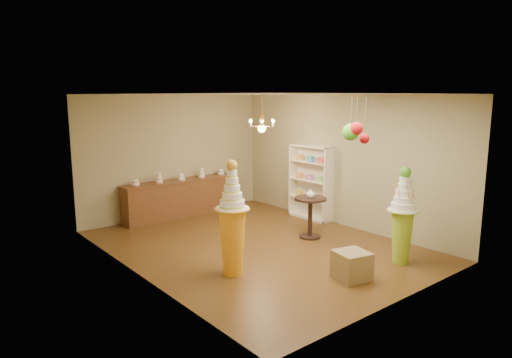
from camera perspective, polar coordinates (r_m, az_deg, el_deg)
floor at (r=9.26m, az=0.15°, el=-8.34°), size 6.50×6.50×0.00m
ceiling at (r=8.77m, az=0.16°, el=10.56°), size 6.50×6.50×0.00m
wall_back at (r=11.56m, az=-10.13°, el=2.90°), size 5.00×0.04×3.00m
wall_front at (r=6.75m, az=17.96°, el=-2.73°), size 5.00×0.04×3.00m
wall_left at (r=7.58m, az=-14.61°, el=-1.15°), size 0.04×6.50×3.00m
wall_right at (r=10.64m, az=10.63°, el=2.24°), size 0.04×6.50×3.00m
pedestal_green at (r=8.55m, az=17.81°, el=-5.37°), size 0.69×0.69×1.76m
pedestal_orange at (r=7.65m, az=-2.97°, el=-6.56°), size 0.69×0.69×1.95m
burlap_riser at (r=7.77m, az=11.87°, el=-10.52°), size 0.61×0.61×0.46m
sideboard at (r=11.50m, az=-9.29°, el=-2.29°), size 3.04×0.54×1.16m
shelving_unit at (r=11.14m, az=6.85°, el=-0.40°), size 0.33×1.20×1.80m
round_table at (r=9.69m, az=6.79°, el=-4.10°), size 0.84×0.84×0.87m
vase at (r=9.60m, az=6.84°, el=-1.79°), size 0.20×0.20×0.19m
pom_red_left at (r=7.44m, az=12.41°, el=6.17°), size 0.21×0.21×0.65m
pom_green_mid at (r=7.51m, az=11.76°, el=5.76°), size 0.27×0.27×0.74m
pom_red_right at (r=7.72m, az=13.39°, el=4.96°), size 0.17×0.17×0.81m
chandelier at (r=10.22m, az=0.73°, el=6.62°), size 0.75×0.75×0.85m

